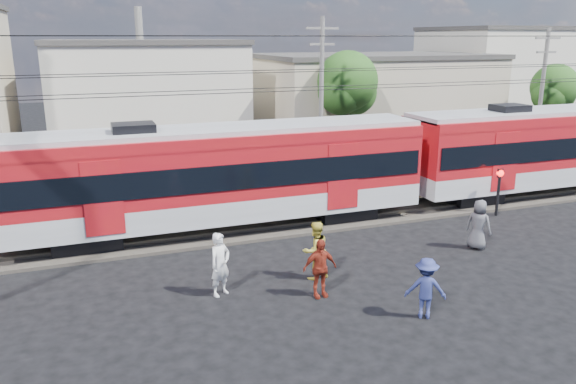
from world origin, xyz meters
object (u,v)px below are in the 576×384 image
pedestrian_a (220,264)px  pedestrian_c (426,288)px  crossing_signal (499,183)px  commuter_train (227,172)px

pedestrian_a → pedestrian_c: (4.93, -3.31, -0.11)m
pedestrian_c → crossing_signal: (8.10, 6.76, 0.57)m
commuter_train → pedestrian_a: size_ratio=25.88×
pedestrian_a → crossing_signal: 13.48m
commuter_train → pedestrian_c: bearing=-69.8°
commuter_train → pedestrian_a: 5.97m
pedestrian_a → pedestrian_c: bearing=-63.1°
crossing_signal → pedestrian_c: bearing=-140.2°
pedestrian_a → crossing_signal: crossing_signal is taller
pedestrian_c → crossing_signal: bearing=-110.8°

